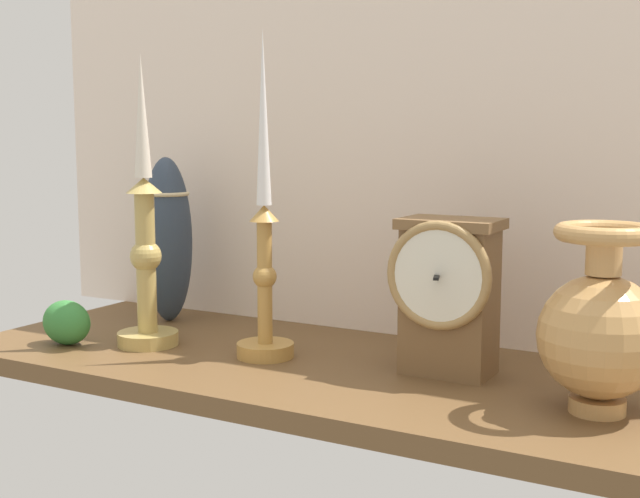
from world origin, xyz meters
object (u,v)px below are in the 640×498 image
candlestick_tall_center (145,248)px  brass_vase_bulbous (601,328)px  candlestick_tall_left (265,255)px  mantel_clock (448,293)px  tall_ceramic_vase (167,239)px

candlestick_tall_center → brass_vase_bulbous: size_ratio=1.99×
candlestick_tall_left → candlestick_tall_center: 17.10cm
mantel_clock → brass_vase_bulbous: size_ratio=0.96×
candlestick_tall_left → brass_vase_bulbous: 41.05cm
candlestick_tall_left → candlestick_tall_center: bearing=-171.6°
mantel_clock → brass_vase_bulbous: bearing=-17.5°
candlestick_tall_center → tall_ceramic_vase: bearing=118.5°
brass_vase_bulbous → candlestick_tall_left: bearing=177.2°
candlestick_tall_center → brass_vase_bulbous: bearing=0.5°
brass_vase_bulbous → tall_ceramic_vase: size_ratio=0.78×
candlestick_tall_center → tall_ceramic_vase: (-7.12, 13.12, -0.61)cm
brass_vase_bulbous → tall_ceramic_vase: tall_ceramic_vase is taller
candlestick_tall_left → brass_vase_bulbous: candlestick_tall_left is taller
mantel_clock → tall_ceramic_vase: bearing=171.6°
brass_vase_bulbous → tall_ceramic_vase: (-64.82, 12.61, 3.77)cm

